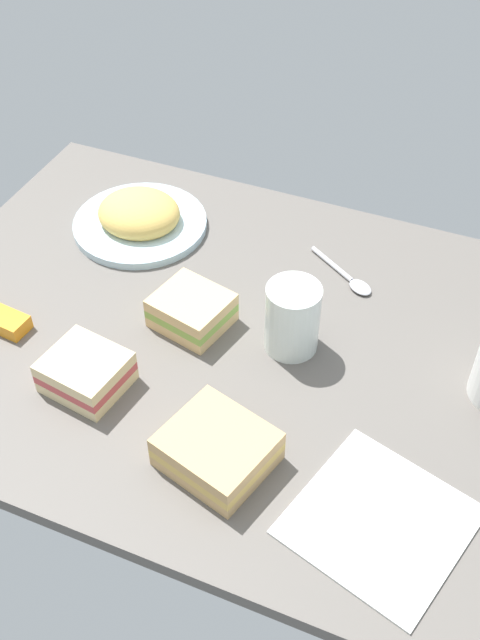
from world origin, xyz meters
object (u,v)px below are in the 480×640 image
spoon (349,278)px  paper_napkin (380,521)px  plate_of_food (139,217)px  sandwich_extra (217,449)px  sandwich_side (86,372)px  glass_of_milk (292,321)px  sandwich_main (193,309)px

spoon → paper_napkin: bearing=-68.5°
plate_of_food → sandwich_extra: (27.67, -34.02, 0.36)cm
sandwich_side → glass_of_milk: 25.73cm
sandwich_side → glass_of_milk: size_ratio=1.09×
sandwich_extra → spoon: sandwich_extra is taller
glass_of_milk → paper_napkin: (17.07, -20.27, -4.12)cm
plate_of_food → spoon: (32.42, 0.45, -1.46)cm
sandwich_main → glass_of_milk: size_ratio=1.13×
sandwich_main → spoon: bearing=43.3°
sandwich_main → spoon: (16.57, 15.62, -1.82)cm
plate_of_food → paper_napkin: (46.15, -34.49, -1.69)cm
plate_of_food → spoon: plate_of_food is taller
sandwich_extra → paper_napkin: (18.49, -0.47, -2.05)cm
sandwich_side → sandwich_extra: (18.91, -4.15, -0.00)cm
sandwich_main → spoon: 22.84cm
sandwich_side → paper_napkin: sandwich_side is taller
plate_of_food → sandwich_main: bearing=-43.7°
plate_of_food → sandwich_main: 21.95cm
spoon → sandwich_main: bearing=-136.7°
glass_of_milk → paper_napkin: size_ratio=0.57×
plate_of_food → glass_of_milk: size_ratio=2.11×
sandwich_side → sandwich_extra: same height
sandwich_side → spoon: 38.50cm
glass_of_milk → paper_napkin: glass_of_milk is taller
plate_of_food → sandwich_extra: bearing=-50.9°
sandwich_side → spoon: bearing=52.0°
sandwich_extra → paper_napkin: sandwich_extra is taller
sandwich_main → glass_of_milk: (13.22, 0.95, 2.07)cm
paper_napkin → spoon: bearing=111.5°
plate_of_food → sandwich_side: plate_of_food is taller
spoon → paper_napkin: 37.54cm
glass_of_milk → plate_of_food: bearing=153.9°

